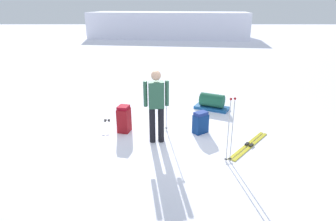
# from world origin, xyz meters

# --- Properties ---
(ground_plane) EXTENTS (80.00, 80.00, 0.00)m
(ground_plane) POSITION_xyz_m (0.00, 0.00, 0.00)
(ground_plane) COLOR white
(distant_snow_ridge) EXTENTS (15.03, 6.87, 2.29)m
(distant_snow_ridge) POSITION_xyz_m (0.09, 22.13, 1.15)
(distant_snow_ridge) COLOR white
(distant_snow_ridge) RESTS_ON ground_plane
(skier_standing) EXTENTS (0.57, 0.25, 1.70)m
(skier_standing) POSITION_xyz_m (-0.28, -0.21, 0.95)
(skier_standing) COLOR black
(skier_standing) RESTS_ON ground_plane
(ski_pair_near) EXTENTS (0.43, 1.82, 0.05)m
(ski_pair_near) POSITION_xyz_m (-1.70, 1.04, 0.01)
(ski_pair_near) COLOR silver
(ski_pair_near) RESTS_ON ground_plane
(ski_pair_far) EXTENTS (1.21, 1.43, 0.05)m
(ski_pair_far) POSITION_xyz_m (1.84, -0.43, 0.01)
(ski_pair_far) COLOR gold
(ski_pair_far) RESTS_ON ground_plane
(backpack_large_dark) EXTENTS (0.35, 0.38, 0.69)m
(backpack_large_dark) POSITION_xyz_m (-1.12, 0.36, 0.34)
(backpack_large_dark) COLOR maroon
(backpack_large_dark) RESTS_ON ground_plane
(backpack_bright) EXTENTS (0.43, 0.40, 0.56)m
(backpack_bright) POSITION_xyz_m (0.80, 0.28, 0.27)
(backpack_bright) COLOR navy
(backpack_bright) RESTS_ON ground_plane
(ski_poles_planted_near) EXTENTS (0.15, 0.10, 1.38)m
(ski_poles_planted_near) POSITION_xyz_m (1.22, -1.13, 0.76)
(ski_poles_planted_near) COLOR #B5B5B5
(ski_poles_planted_near) RESTS_ON ground_plane
(ski_poles_planted_far) EXTENTS (0.20, 0.11, 1.33)m
(ski_poles_planted_far) POSITION_xyz_m (-0.12, 0.42, 0.74)
(ski_poles_planted_far) COLOR #B7BAC6
(ski_poles_planted_far) RESTS_ON ground_plane
(gear_sled) EXTENTS (1.11, 0.86, 0.49)m
(gear_sled) POSITION_xyz_m (1.33, 2.00, 0.22)
(gear_sled) COLOR #17508E
(gear_sled) RESTS_ON ground_plane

